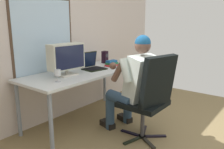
# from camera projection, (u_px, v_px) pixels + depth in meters

# --- Properties ---
(wall_rear) EXTENTS (5.06, 0.08, 2.55)m
(wall_rear) POSITION_uv_depth(u_px,v_px,m) (53.00, 33.00, 3.36)
(wall_rear) COLOR beige
(wall_rear) RESTS_ON ground
(desk) EXTENTS (1.83, 0.77, 0.75)m
(desk) POSITION_uv_depth(u_px,v_px,m) (84.00, 76.00, 3.33)
(desk) COLOR gray
(desk) RESTS_ON ground
(office_chair) EXTENTS (0.60, 0.65, 1.08)m
(office_chair) POSITION_uv_depth(u_px,v_px,m) (151.00, 94.00, 2.76)
(office_chair) COLOR black
(office_chair) RESTS_ON ground
(person_seated) EXTENTS (0.61, 0.83, 1.29)m
(person_seated) POSITION_uv_depth(u_px,v_px,m) (135.00, 84.00, 2.94)
(person_seated) COLOR navy
(person_seated) RESTS_ON ground
(crt_monitor) EXTENTS (0.49, 0.22, 0.42)m
(crt_monitor) POSITION_uv_depth(u_px,v_px,m) (66.00, 57.00, 3.03)
(crt_monitor) COLOR beige
(crt_monitor) RESTS_ON desk
(laptop) EXTENTS (0.34, 0.34, 0.25)m
(laptop) POSITION_uv_depth(u_px,v_px,m) (91.00, 65.00, 3.46)
(laptop) COLOR black
(laptop) RESTS_ON desk
(wine_glass) EXTENTS (0.08, 0.08, 0.15)m
(wine_glass) POSITION_uv_depth(u_px,v_px,m) (58.00, 73.00, 2.74)
(wine_glass) COLOR silver
(wine_glass) RESTS_ON desk
(desk_speaker) EXTENTS (0.10, 0.09, 0.20)m
(desk_speaker) POSITION_uv_depth(u_px,v_px,m) (105.00, 57.00, 3.93)
(desk_speaker) COLOR black
(desk_speaker) RESTS_ON desk
(book_stack) EXTENTS (0.21, 0.14, 0.09)m
(book_stack) POSITION_uv_depth(u_px,v_px,m) (112.00, 63.00, 3.69)
(book_stack) COLOR red
(book_stack) RESTS_ON desk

